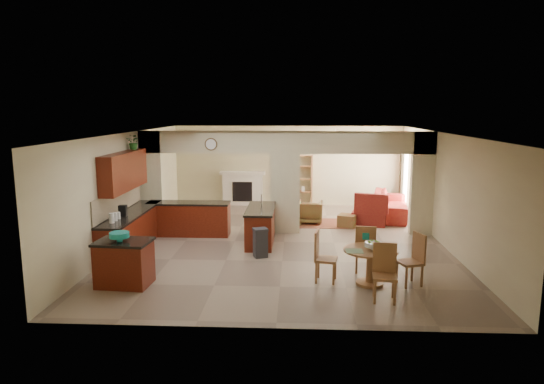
{
  "coord_description": "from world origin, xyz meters",
  "views": [
    {
      "loc": [
        0.29,
        -12.1,
        3.39
      ],
      "look_at": [
        -0.33,
        0.3,
        1.25
      ],
      "focal_mm": 32.0,
      "sensor_mm": 36.0,
      "label": 1
    }
  ],
  "objects_px": {
    "dining_table": "(370,261)",
    "sofa": "(390,205)",
    "kitchen_island": "(124,263)",
    "armchair": "(310,212)"
  },
  "relations": [
    {
      "from": "dining_table",
      "to": "sofa",
      "type": "distance_m",
      "value": 6.33
    },
    {
      "from": "sofa",
      "to": "armchair",
      "type": "distance_m",
      "value": 2.75
    },
    {
      "from": "dining_table",
      "to": "sofa",
      "type": "xyz_separation_m",
      "value": [
        1.55,
        6.13,
        -0.09
      ]
    },
    {
      "from": "kitchen_island",
      "to": "dining_table",
      "type": "relative_size",
      "value": 1.04
    },
    {
      "from": "kitchen_island",
      "to": "armchair",
      "type": "relative_size",
      "value": 1.48
    },
    {
      "from": "kitchen_island",
      "to": "armchair",
      "type": "xyz_separation_m",
      "value": [
        3.75,
        5.42,
        -0.12
      ]
    },
    {
      "from": "dining_table",
      "to": "armchair",
      "type": "relative_size",
      "value": 1.43
    },
    {
      "from": "armchair",
      "to": "sofa",
      "type": "bearing_deg",
      "value": -155.0
    },
    {
      "from": "dining_table",
      "to": "sofa",
      "type": "height_order",
      "value": "sofa"
    },
    {
      "from": "dining_table",
      "to": "armchair",
      "type": "bearing_deg",
      "value": 101.16
    }
  ]
}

